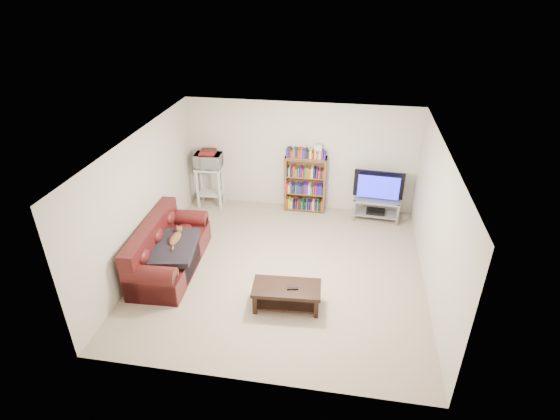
% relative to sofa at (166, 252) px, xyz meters
% --- Properties ---
extents(floor, '(5.00, 5.00, 0.00)m').
position_rel_sofa_xyz_m(floor, '(2.06, 0.27, -0.32)').
color(floor, '#BDA88C').
rests_on(floor, ground).
extents(ceiling, '(5.00, 5.00, 0.00)m').
position_rel_sofa_xyz_m(ceiling, '(2.06, 0.27, 2.08)').
color(ceiling, white).
rests_on(ceiling, ground).
extents(wall_back, '(5.00, 0.00, 5.00)m').
position_rel_sofa_xyz_m(wall_back, '(2.06, 2.77, 0.88)').
color(wall_back, beige).
rests_on(wall_back, ground).
extents(wall_front, '(5.00, 0.00, 5.00)m').
position_rel_sofa_xyz_m(wall_front, '(2.06, -2.23, 0.88)').
color(wall_front, beige).
rests_on(wall_front, ground).
extents(wall_left, '(0.00, 5.00, 5.00)m').
position_rel_sofa_xyz_m(wall_left, '(-0.44, 0.27, 0.88)').
color(wall_left, beige).
rests_on(wall_left, ground).
extents(wall_right, '(0.00, 5.00, 5.00)m').
position_rel_sofa_xyz_m(wall_right, '(4.56, 0.27, 0.88)').
color(wall_right, beige).
rests_on(wall_right, ground).
extents(sofa, '(1.00, 2.13, 0.89)m').
position_rel_sofa_xyz_m(sofa, '(0.00, 0.00, 0.00)').
color(sofa, '#491313').
rests_on(sofa, floor).
extents(blanket, '(0.94, 1.14, 0.18)m').
position_rel_sofa_xyz_m(blanket, '(0.19, -0.13, 0.21)').
color(blanket, black).
rests_on(blanket, sofa).
extents(cat, '(0.25, 0.58, 0.17)m').
position_rel_sofa_xyz_m(cat, '(0.18, 0.06, 0.27)').
color(cat, brown).
rests_on(cat, sofa).
extents(coffee_table, '(1.11, 0.61, 0.39)m').
position_rel_sofa_xyz_m(coffee_table, '(2.30, -0.70, -0.04)').
color(coffee_table, black).
rests_on(coffee_table, floor).
extents(remote, '(0.18, 0.09, 0.02)m').
position_rel_sofa_xyz_m(remote, '(2.40, -0.74, 0.09)').
color(remote, black).
rests_on(remote, coffee_table).
extents(tv_stand, '(1.00, 0.51, 0.49)m').
position_rel_sofa_xyz_m(tv_stand, '(3.77, 2.40, 0.01)').
color(tv_stand, '#999EA3').
rests_on(tv_stand, floor).
extents(television, '(1.05, 0.21, 0.60)m').
position_rel_sofa_xyz_m(television, '(3.77, 2.40, 0.47)').
color(television, black).
rests_on(television, tv_stand).
extents(dvd_player, '(0.41, 0.30, 0.06)m').
position_rel_sofa_xyz_m(dvd_player, '(3.77, 2.40, -0.13)').
color(dvd_player, black).
rests_on(dvd_player, tv_stand).
extents(bookshelf, '(0.89, 0.28, 1.29)m').
position_rel_sofa_xyz_m(bookshelf, '(2.21, 2.57, 0.35)').
color(bookshelf, brown).
rests_on(bookshelf, floor).
extents(shelf_clutter, '(0.65, 0.20, 0.28)m').
position_rel_sofa_xyz_m(shelf_clutter, '(2.31, 2.58, 1.07)').
color(shelf_clutter, silver).
rests_on(shelf_clutter, bookshelf).
extents(microwave_stand, '(0.60, 0.45, 0.93)m').
position_rel_sofa_xyz_m(microwave_stand, '(0.07, 2.46, 0.28)').
color(microwave_stand, silver).
rests_on(microwave_stand, floor).
extents(microwave, '(0.59, 0.42, 0.32)m').
position_rel_sofa_xyz_m(microwave, '(0.07, 2.46, 0.78)').
color(microwave, silver).
rests_on(microwave, microwave_stand).
extents(game_boxes, '(0.35, 0.31, 0.05)m').
position_rel_sofa_xyz_m(game_boxes, '(0.07, 2.46, 0.96)').
color(game_boxes, maroon).
rests_on(game_boxes, microwave).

